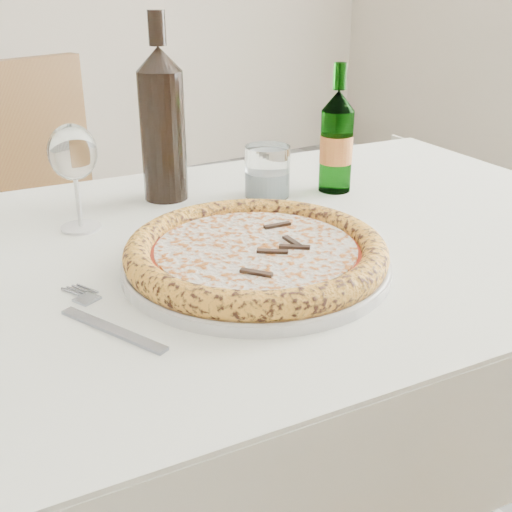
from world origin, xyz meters
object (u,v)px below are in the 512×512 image
at_px(chair_far, 46,231).
at_px(tumbler, 267,175).
at_px(dining_table, 220,304).
at_px(wine_glass, 73,155).
at_px(pizza, 256,251).
at_px(wine_bottle, 162,123).
at_px(plate, 256,264).
at_px(beer_bottle, 336,141).

relative_size(chair_far, tumbler, 10.58).
bearing_deg(dining_table, wine_glass, 130.83).
xyz_separation_m(wine_glass, tumbler, (0.33, -0.02, -0.08)).
xyz_separation_m(pizza, wine_bottle, (0.03, 0.33, 0.10)).
bearing_deg(wine_glass, dining_table, -49.17).
bearing_deg(plate, beer_bottle, 35.24).
xyz_separation_m(plate, wine_bottle, (0.03, 0.33, 0.12)).
xyz_separation_m(dining_table, wine_glass, (-0.15, 0.17, 0.21)).
height_order(dining_table, wine_glass, wine_glass).
distance_m(pizza, wine_bottle, 0.35).
distance_m(chair_far, plate, 0.91).
relative_size(dining_table, pizza, 4.12).
bearing_deg(wine_bottle, pizza, -94.57).
relative_size(pizza, wine_glass, 2.13).
distance_m(chair_far, wine_glass, 0.70).
bearing_deg(wine_glass, tumbler, -3.41).
height_order(plate, tumbler, tumbler).
relative_size(dining_table, wine_bottle, 4.61).
distance_m(dining_table, pizza, 0.16).
xyz_separation_m(tumbler, wine_bottle, (-0.15, 0.08, 0.09)).
distance_m(dining_table, tumbler, 0.27).
bearing_deg(beer_bottle, tumbler, 162.40).
relative_size(beer_bottle, wine_bottle, 0.72).
distance_m(pizza, wine_glass, 0.32).
relative_size(dining_table, plate, 4.03).
height_order(dining_table, plate, plate).
xyz_separation_m(tumbler, beer_bottle, (0.12, -0.04, 0.05)).
bearing_deg(chair_far, wine_bottle, -80.74).
bearing_deg(chair_far, plate, -85.98).
height_order(chair_far, wine_glass, chair_far).
relative_size(chair_far, wine_glass, 5.78).
bearing_deg(pizza, wine_glass, 118.53).
bearing_deg(tumbler, pizza, -125.90).
distance_m(plate, wine_bottle, 0.36).
distance_m(wine_glass, beer_bottle, 0.45).
height_order(beer_bottle, wine_bottle, wine_bottle).
relative_size(tumbler, wine_bottle, 0.29).
xyz_separation_m(dining_table, pizza, (-0.00, -0.10, 0.12)).
height_order(dining_table, wine_bottle, wine_bottle).
height_order(wine_glass, beer_bottle, beer_bottle).
distance_m(dining_table, plate, 0.14).
distance_m(chair_far, wine_bottle, 0.65).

